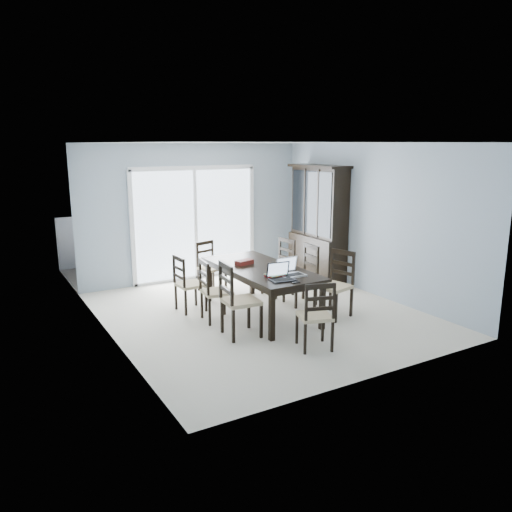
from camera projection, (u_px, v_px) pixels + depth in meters
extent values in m
plane|color=silver|center=(261.00, 314.00, 7.76)|extent=(5.00, 5.00, 0.00)
plane|color=white|center=(261.00, 143.00, 7.19)|extent=(5.00, 5.00, 0.00)
cube|color=#91A0AD|center=(194.00, 212.00, 9.58)|extent=(4.50, 0.02, 2.60)
cube|color=#91A0AD|center=(110.00, 247.00, 6.37)|extent=(0.02, 5.00, 2.60)
cube|color=#91A0AD|center=(373.00, 220.00, 8.57)|extent=(0.02, 5.00, 2.60)
cube|color=gray|center=(178.00, 269.00, 10.72)|extent=(4.50, 2.00, 0.10)
cube|color=#99999E|center=(161.00, 235.00, 11.43)|extent=(4.50, 0.06, 1.10)
cube|color=black|center=(261.00, 268.00, 7.60)|extent=(1.00, 2.20, 0.04)
cube|color=black|center=(261.00, 272.00, 7.61)|extent=(0.88, 2.08, 0.10)
cube|color=black|center=(272.00, 316.00, 6.63)|extent=(0.07, 0.07, 0.69)
cube|color=black|center=(322.00, 306.00, 7.04)|extent=(0.07, 0.07, 0.69)
cube|color=black|center=(208.00, 281.00, 8.32)|extent=(0.07, 0.07, 0.69)
cube|color=black|center=(252.00, 275.00, 8.73)|extent=(0.07, 0.07, 0.69)
cube|color=black|center=(317.00, 257.00, 9.70)|extent=(0.45, 1.30, 0.85)
cube|color=black|center=(319.00, 202.00, 9.48)|extent=(0.38, 1.30, 1.30)
cube|color=black|center=(319.00, 166.00, 9.32)|extent=(0.50, 1.38, 0.05)
cube|color=black|center=(325.00, 205.00, 9.03)|extent=(0.02, 0.36, 1.18)
cube|color=black|center=(311.00, 203.00, 9.39)|extent=(0.02, 0.36, 1.18)
cube|color=black|center=(298.00, 201.00, 9.74)|extent=(0.02, 0.36, 1.18)
cube|color=silver|center=(195.00, 225.00, 9.62)|extent=(2.40, 0.02, 2.10)
cube|color=white|center=(194.00, 168.00, 9.37)|extent=(2.52, 0.05, 0.08)
cube|color=white|center=(196.00, 225.00, 9.61)|extent=(0.06, 0.05, 2.10)
cube|color=white|center=(197.00, 277.00, 9.83)|extent=(2.52, 0.05, 0.05)
cube|color=black|center=(222.00, 317.00, 6.94)|extent=(0.04, 0.04, 0.46)
cube|color=black|center=(233.00, 326.00, 6.58)|extent=(0.04, 0.04, 0.46)
cube|color=black|center=(249.00, 313.00, 7.11)|extent=(0.04, 0.04, 0.46)
cube|color=black|center=(261.00, 322.00, 6.75)|extent=(0.04, 0.04, 0.46)
cube|color=tan|center=(241.00, 301.00, 6.79)|extent=(0.49, 0.49, 0.05)
cube|color=black|center=(202.00, 305.00, 7.53)|extent=(0.04, 0.04, 0.41)
cube|color=black|center=(210.00, 312.00, 7.21)|extent=(0.04, 0.04, 0.41)
cube|color=black|center=(224.00, 302.00, 7.68)|extent=(0.04, 0.04, 0.41)
cube|color=black|center=(233.00, 309.00, 7.35)|extent=(0.04, 0.04, 0.41)
cube|color=tan|center=(217.00, 292.00, 7.39)|extent=(0.44, 0.44, 0.05)
cube|color=black|center=(176.00, 297.00, 7.92)|extent=(0.03, 0.03, 0.40)
cube|color=black|center=(186.00, 303.00, 7.64)|extent=(0.03, 0.03, 0.40)
cube|color=black|center=(196.00, 294.00, 8.11)|extent=(0.03, 0.03, 0.40)
cube|color=black|center=(206.00, 299.00, 7.83)|extent=(0.03, 0.03, 0.40)
cube|color=tan|center=(190.00, 285.00, 7.83)|extent=(0.41, 0.41, 0.05)
cube|color=black|center=(351.00, 302.00, 7.60)|extent=(0.04, 0.04, 0.45)
cube|color=black|center=(330.00, 297.00, 7.87)|extent=(0.04, 0.04, 0.45)
cube|color=black|center=(336.00, 308.00, 7.33)|extent=(0.04, 0.04, 0.45)
cube|color=black|center=(315.00, 302.00, 7.60)|extent=(0.04, 0.04, 0.45)
cube|color=tan|center=(334.00, 287.00, 7.54)|extent=(0.53, 0.53, 0.05)
cube|color=black|center=(316.00, 292.00, 8.13)|extent=(0.04, 0.04, 0.43)
cube|color=black|center=(303.00, 287.00, 8.46)|extent=(0.04, 0.04, 0.43)
cube|color=black|center=(296.00, 296.00, 7.96)|extent=(0.04, 0.04, 0.43)
cube|color=black|center=(284.00, 289.00, 8.29)|extent=(0.04, 0.04, 0.43)
cube|color=tan|center=(300.00, 277.00, 8.16)|extent=(0.44, 0.44, 0.05)
cube|color=black|center=(293.00, 283.00, 8.67)|extent=(0.04, 0.04, 0.43)
cube|color=black|center=(279.00, 278.00, 8.97)|extent=(0.04, 0.04, 0.43)
cube|color=black|center=(276.00, 287.00, 8.45)|extent=(0.04, 0.04, 0.43)
cube|color=black|center=(262.00, 282.00, 8.74)|extent=(0.04, 0.04, 0.43)
cube|color=tan|center=(278.00, 269.00, 8.66)|extent=(0.47, 0.47, 0.05)
cube|color=black|center=(305.00, 339.00, 6.22)|extent=(0.04, 0.04, 0.41)
cube|color=black|center=(332.00, 337.00, 6.29)|extent=(0.04, 0.04, 0.41)
cube|color=black|center=(297.00, 329.00, 6.56)|extent=(0.04, 0.04, 0.41)
cube|color=black|center=(323.00, 327.00, 6.64)|extent=(0.04, 0.04, 0.41)
cube|color=tan|center=(315.00, 316.00, 6.38)|extent=(0.50, 0.50, 0.05)
cube|color=black|center=(213.00, 276.00, 9.18)|extent=(0.04, 0.04, 0.39)
cube|color=black|center=(199.00, 280.00, 8.95)|extent=(0.04, 0.04, 0.39)
cube|color=black|center=(226.00, 280.00, 8.95)|extent=(0.04, 0.04, 0.39)
cube|color=black|center=(211.00, 284.00, 8.71)|extent=(0.04, 0.04, 0.39)
cube|color=tan|center=(212.00, 268.00, 8.90)|extent=(0.47, 0.47, 0.05)
cube|color=black|center=(282.00, 280.00, 6.85)|extent=(0.37, 0.27, 0.02)
cube|color=silver|center=(282.00, 271.00, 6.82)|extent=(0.30, 0.07, 0.18)
cube|color=silver|center=(292.00, 275.00, 7.08)|extent=(0.37, 0.26, 0.02)
cube|color=silver|center=(292.00, 266.00, 7.06)|extent=(0.32, 0.05, 0.20)
cube|color=maroon|center=(275.00, 276.00, 7.03)|extent=(0.25, 0.19, 0.03)
cube|color=gold|center=(275.00, 274.00, 7.03)|extent=(0.29, 0.24, 0.01)
cube|color=black|center=(296.00, 282.00, 6.73)|extent=(0.12, 0.06, 0.01)
cube|color=#541310|center=(244.00, 262.00, 7.75)|extent=(0.31, 0.20, 0.07)
cube|color=brown|center=(164.00, 245.00, 10.58)|extent=(2.23, 2.07, 0.97)
cube|color=gray|center=(163.00, 221.00, 10.47)|extent=(2.30, 2.13, 0.06)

